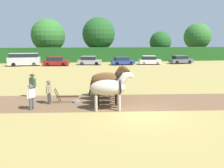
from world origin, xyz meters
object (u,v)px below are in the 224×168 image
Objects in this scene: plow at (69,98)px; farmer_onlooker_left at (31,95)px; parked_car_right at (181,60)px; draft_horse_trail_left at (108,81)px; draft_horse_lead_left at (109,88)px; draft_horse_trail_right at (108,78)px; parked_van at (24,59)px; parked_car_center_left at (89,61)px; parked_car_center at (122,61)px; draft_horse_lead_right at (109,86)px; tree_center at (160,42)px; parked_car_center_right at (149,60)px; tree_center_left at (99,34)px; tree_left at (48,36)px; farmer_beside_team at (107,82)px; farmer_at_plow at (49,91)px; farmer_onlooker_right at (33,84)px; tree_center_right at (197,37)px; parked_car_left at (56,61)px.

farmer_onlooker_left is at bearing -145.14° from plow.
draft_horse_trail_left is at bearing -130.95° from parked_car_right.
draft_horse_lead_left is at bearing 32.23° from farmer_onlooker_left.
draft_horse_trail_right is 26.18m from parked_van.
parked_car_center_left reaches higher than parked_car_center.
plow is at bearing 168.28° from draft_horse_lead_right.
draft_horse_trail_left is (-16.54, -33.93, -2.59)m from tree_center.
draft_horse_lead_right is at bearing -106.14° from parked_car_center_right.
tree_center is at bearing 70.90° from draft_horse_lead_left.
tree_center_left is 33.50m from draft_horse_trail_right.
draft_horse_lead_right is at bearing -11.72° from plow.
parked_car_center_right is (22.31, -0.83, -0.36)m from parked_van.
tree_left is 1.68× the size of parked_van.
tree_left is 37.26m from plow.
plow is at bearing 171.24° from farmer_beside_team.
farmer_onlooker_left is (3.80, -37.66, -4.53)m from tree_left.
farmer_beside_team reaches higher than parked_car_center_right.
tree_center reaches higher than parked_car_center_left.
draft_horse_trail_left reaches higher than parked_van.
parked_car_center_left is (8.55, -11.49, -4.69)m from tree_left.
farmer_at_plow is (-4.00, 0.77, -0.34)m from draft_horse_lead_right.
parked_car_center_right is (10.54, 21.34, -0.17)m from farmer_beside_team.
tree_center_left is 18.55m from parked_car_right.
parked_car_right is at bearing 65.53° from farmer_at_plow.
draft_horse_trail_left is (-2.30, -34.27, -4.36)m from tree_center_left.
parked_car_center_right is (10.98, 25.98, -0.65)m from draft_horse_lead_left.
tree_left is at bearing 155.13° from parked_car_center_right.
tree_center_left is 1.72× the size of parked_van.
tree_center_left is 5.87× the size of farmer_at_plow.
draft_horse_trail_left is 1.01× the size of draft_horse_trail_right.
tree_left reaches higher than parked_car_center_right.
draft_horse_trail_left is 5.28m from farmer_onlooker_left.
tree_center_left is at bearing 102.62° from parked_car_center.
draft_horse_lead_left is 0.69× the size of parked_car_center_right.
parked_car_center_left is (-0.04, 26.88, -0.66)m from draft_horse_lead_left.
tree_center_left reaches higher than draft_horse_trail_right.
farmer_onlooker_left is at bearing -111.19° from farmer_at_plow.
farmer_onlooker_right is at bearing -84.57° from tree_left.
farmer_onlooker_left is 0.37× the size of parked_car_center.
draft_horse_lead_left is 29.11m from parked_van.
plow is 26.36m from parked_van.
parked_car_center_left is (4.76, 26.17, -0.16)m from farmer_onlooker_left.
draft_horse_trail_left is at bearing -115.99° from tree_center.
farmer_onlooker_left is 0.36× the size of parked_car_right.
parked_car_right is (-9.25, -11.00, -4.59)m from tree_center_right.
farmer_onlooker_right is (-5.65, 0.41, -0.34)m from draft_horse_trail_right.
plow is at bearing -129.29° from tree_center_right.
farmer_onlooker_right is at bearing -81.84° from parked_car_left.
farmer_onlooker_right reaches higher than farmer_beside_team.
parked_car_center_right reaches higher than parked_car_center_left.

